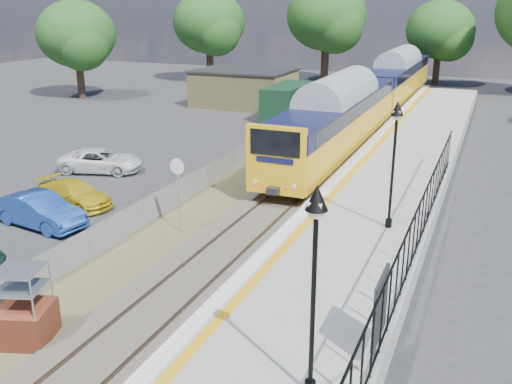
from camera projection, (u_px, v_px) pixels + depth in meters
The scene contains 16 objects.
ground at pixel (180, 295), 17.76m from camera, with size 120.00×120.00×0.00m, color #2D2D30.
track_bed at pixel (276, 197), 26.36m from camera, with size 5.90×80.00×0.29m.
platform at pixel (369, 216), 23.06m from camera, with size 5.00×70.00×0.90m, color gray.
platform_edge at pixel (321, 199), 23.68m from camera, with size 0.90×70.00×0.01m.
victorian_lamp_south at pixel (315, 244), 10.87m from camera, with size 0.44×0.44×4.60m.
victorian_lamp_north at pixel (395, 136), 19.69m from camera, with size 0.44×0.44×4.60m.
palisade_fence at pixel (410, 248), 16.72m from camera, with size 0.12×26.00×2.00m.
wire_fence at pixel (225, 166), 29.60m from camera, with size 0.06×52.00×1.20m.
outbuilding at pixel (252, 90), 48.56m from camera, with size 10.80×10.10×3.12m.
tree_line at pixel (423, 26), 51.85m from camera, with size 56.80×43.80×11.88m.
train at pixel (374, 92), 42.11m from camera, with size 2.82×40.83×3.51m.
brick_plinth at pixel (23, 307), 15.05m from camera, with size 1.70×1.70×2.17m.
speed_sign at pixel (178, 182), 21.84m from camera, with size 0.62×0.10×3.06m.
car_blue at pixel (40, 211), 23.01m from camera, with size 1.44×4.14×1.36m, color navy.
car_yellow at pixel (74, 194), 25.38m from camera, with size 1.57×3.87×1.12m, color gold.
car_white at pixel (101, 161), 30.47m from camera, with size 2.03×4.39×1.22m, color silver.
Camera 1 is at (8.33, -13.65, 8.70)m, focal length 40.00 mm.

